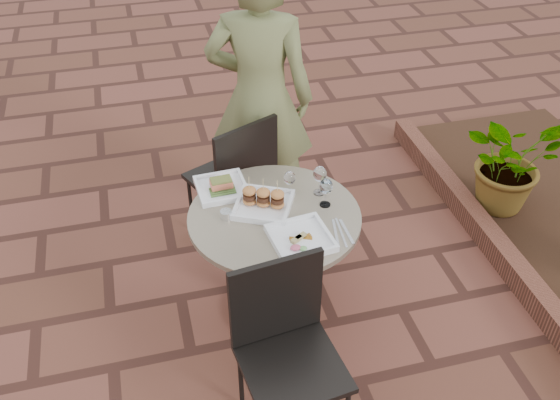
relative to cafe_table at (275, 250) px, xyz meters
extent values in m
plane|color=brown|center=(-0.11, -0.17, -0.48)|extent=(60.00, 60.00, 0.00)
cylinder|color=gray|center=(0.00, 0.00, -0.46)|extent=(0.52, 0.52, 0.04)
cylinder|color=gray|center=(0.00, 0.00, -0.13)|extent=(0.08, 0.08, 0.70)
cylinder|color=gray|center=(0.00, 0.00, 0.23)|extent=(0.90, 0.90, 0.03)
cube|color=black|center=(-0.11, 0.75, -0.03)|extent=(0.58, 0.58, 0.03)
cube|color=black|center=(-0.02, 0.57, 0.22)|extent=(0.41, 0.21, 0.46)
cylinder|color=black|center=(-0.01, 1.00, -0.26)|extent=(0.02, 0.02, 0.44)
cylinder|color=black|center=(-0.36, 0.85, -0.26)|extent=(0.02, 0.02, 0.44)
cylinder|color=black|center=(0.14, 0.66, -0.26)|extent=(0.02, 0.02, 0.44)
cylinder|color=black|center=(-0.20, 0.50, -0.26)|extent=(0.02, 0.02, 0.44)
cube|color=black|center=(-0.10, -0.74, -0.03)|extent=(0.49, 0.49, 0.03)
cube|color=black|center=(-0.13, -0.55, 0.22)|extent=(0.44, 0.08, 0.46)
cylinder|color=black|center=(-0.32, -0.58, -0.26)|extent=(0.02, 0.02, 0.44)
cylinder|color=black|center=(0.06, -0.53, -0.26)|extent=(0.02, 0.02, 0.44)
imported|color=#616537|center=(0.14, 0.90, 0.43)|extent=(0.78, 0.65, 1.83)
cube|color=white|center=(-0.23, 0.28, 0.25)|extent=(0.28, 0.28, 0.01)
cube|color=#EC7453|center=(-0.23, 0.28, 0.29)|extent=(0.12, 0.08, 0.04)
cube|color=brown|center=(-0.23, 0.28, 0.31)|extent=(0.11, 0.08, 0.01)
cube|color=white|center=(-0.04, 0.07, 0.25)|extent=(0.38, 0.38, 0.01)
cube|color=white|center=(0.08, -0.23, 0.25)|extent=(0.32, 0.32, 0.01)
ellipsoid|color=#C14F6A|center=(0.03, -0.30, 0.27)|extent=(0.05, 0.04, 0.02)
cylinder|color=white|center=(0.28, 0.01, 0.25)|extent=(0.06, 0.06, 0.00)
cylinder|color=white|center=(0.28, 0.01, 0.29)|extent=(0.01, 0.01, 0.07)
ellipsoid|color=white|center=(0.28, 0.01, 0.37)|extent=(0.07, 0.07, 0.09)
cylinder|color=white|center=(0.28, 0.01, 0.36)|extent=(0.05, 0.05, 0.04)
cylinder|color=white|center=(0.12, 0.15, 0.25)|extent=(0.05, 0.05, 0.00)
cylinder|color=white|center=(0.12, 0.15, 0.28)|extent=(0.01, 0.01, 0.07)
ellipsoid|color=white|center=(0.12, 0.15, 0.35)|extent=(0.06, 0.06, 0.08)
cylinder|color=white|center=(0.28, 0.12, 0.25)|extent=(0.06, 0.06, 0.00)
cylinder|color=white|center=(0.28, 0.12, 0.29)|extent=(0.01, 0.01, 0.08)
ellipsoid|color=white|center=(0.28, 0.12, 0.37)|extent=(0.07, 0.07, 0.09)
cylinder|color=silver|center=(-0.25, 0.04, 0.27)|extent=(0.06, 0.06, 0.04)
cube|color=brown|center=(1.49, 0.13, -0.41)|extent=(0.12, 3.00, 0.15)
imported|color=#33662D|center=(1.76, 0.53, -0.06)|extent=(0.76, 0.70, 0.72)
camera|label=1|loc=(-0.60, -2.42, 2.28)|focal=40.00mm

